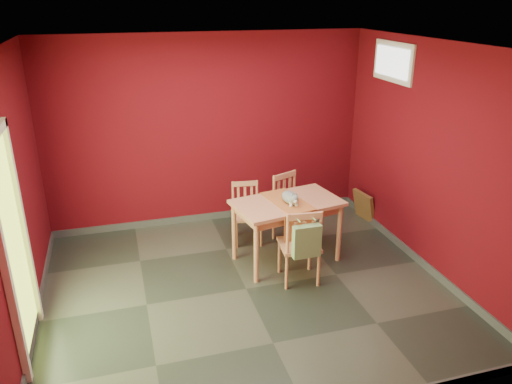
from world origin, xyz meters
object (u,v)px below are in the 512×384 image
object	(u,v)px
dining_table	(287,209)
chair_far_right	(291,207)
chair_near	(300,244)
cat	(290,195)
picture_frame	(364,206)
chair_far_left	(246,212)
tote_bag	(307,241)

from	to	relation	value
dining_table	chair_far_right	bearing A→B (deg)	64.98
chair_near	cat	distance (m)	0.64
cat	dining_table	bearing A→B (deg)	93.70
dining_table	chair_near	distance (m)	0.57
chair_far_right	picture_frame	distance (m)	1.33
chair_far_left	tote_bag	xyz separation A→B (m)	(0.30, -1.40, 0.22)
chair_far_left	chair_near	world-z (taller)	chair_near
dining_table	chair_far_right	distance (m)	0.64
dining_table	tote_bag	xyz separation A→B (m)	(-0.04, -0.75, -0.07)
chair_near	tote_bag	distance (m)	0.27
chair_far_right	tote_bag	world-z (taller)	chair_far_right
tote_bag	picture_frame	distance (m)	2.26
chair_near	picture_frame	world-z (taller)	chair_near
dining_table	cat	bearing A→B (deg)	-65.16
dining_table	tote_bag	world-z (taller)	tote_bag
chair_near	tote_bag	world-z (taller)	chair_near
cat	picture_frame	bearing A→B (deg)	8.79
dining_table	chair_near	xyz separation A→B (m)	(-0.02, -0.53, -0.22)
chair_far_right	cat	size ratio (longest dim) A/B	2.53
chair_far_left	picture_frame	bearing A→B (deg)	5.32
dining_table	picture_frame	size ratio (longest dim) A/B	3.13
chair_near	tote_bag	size ratio (longest dim) A/B	2.13
chair_far_right	chair_near	size ratio (longest dim) A/B	0.98
chair_far_right	tote_bag	size ratio (longest dim) A/B	2.09
cat	picture_frame	xyz separation A→B (m)	(1.50, 0.87, -0.68)
dining_table	picture_frame	xyz separation A→B (m)	(1.52, 0.83, -0.49)
chair_near	chair_far_right	bearing A→B (deg)	75.59
dining_table	chair_far_left	bearing A→B (deg)	117.43
chair_far_right	chair_far_left	bearing A→B (deg)	168.91
dining_table	cat	distance (m)	0.20
picture_frame	chair_near	bearing A→B (deg)	-138.70
chair_far_left	picture_frame	xyz separation A→B (m)	(1.86, 0.17, -0.20)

